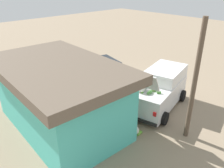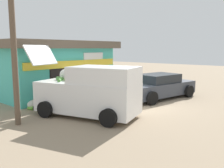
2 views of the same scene
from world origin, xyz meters
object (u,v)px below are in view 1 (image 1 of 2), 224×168
parked_sedan (105,69)px  paint_bucket (85,87)px  unloaded_banana_pile (134,130)px  delivery_van (160,89)px  vendor_standing (105,87)px  customer_bending (125,98)px  storefront_bar (60,95)px

parked_sedan → paint_bucket: parked_sedan is taller
parked_sedan → unloaded_banana_pile: size_ratio=7.01×
delivery_van → vendor_standing: 2.99m
vendor_standing → customer_bending: bearing=-177.0°
delivery_van → vendor_standing: size_ratio=2.84×
storefront_bar → customer_bending: bearing=-113.8°
delivery_van → paint_bucket: delivery_van is taller
parked_sedan → vendor_standing: vendor_standing is taller
storefront_bar → unloaded_banana_pile: (-2.78, -1.99, -1.44)m
customer_bending → paint_bucket: 3.66m
paint_bucket → unloaded_banana_pile: bearing=167.9°
storefront_bar → customer_bending: 3.29m
customer_bending → paint_bucket: size_ratio=3.73×
storefront_bar → delivery_van: (-2.06, -4.85, -0.61)m
vendor_standing → customer_bending: size_ratio=1.24×
storefront_bar → unloaded_banana_pile: size_ratio=10.65×
delivery_van → customer_bending: (0.77, 1.93, -0.15)m
unloaded_banana_pile → vendor_standing: bearing=-16.3°
delivery_van → vendor_standing: delivery_van is taller
storefront_bar → parked_sedan: 6.06m
customer_bending → delivery_van: bearing=-111.8°
paint_bucket → delivery_van: bearing=-157.9°
customer_bending → unloaded_banana_pile: bearing=147.9°
delivery_van → unloaded_banana_pile: (-0.73, 2.86, -0.83)m
delivery_van → parked_sedan: delivery_van is taller
storefront_bar → unloaded_banana_pile: 3.71m
storefront_bar → delivery_van: storefront_bar is taller
delivery_van → storefront_bar: bearing=67.0°
customer_bending → paint_bucket: (3.59, -0.16, -0.67)m
delivery_van → parked_sedan: (4.94, -0.40, -0.37)m
vendor_standing → paint_bucket: size_ratio=4.62×
storefront_bar → delivery_van: bearing=-113.0°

